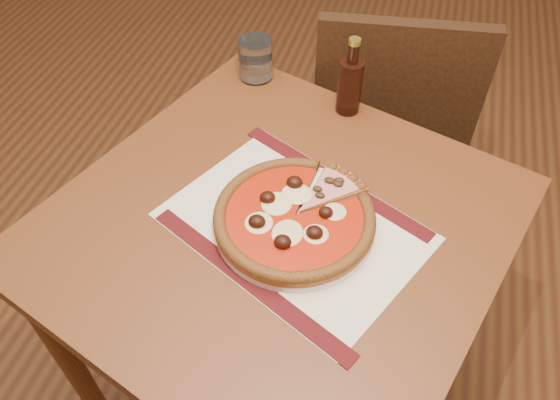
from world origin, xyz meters
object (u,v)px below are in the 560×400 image
object	(u,v)px
water_glass	(256,59)
table	(277,250)
bottle	(350,84)
pizza	(294,216)
plate	(294,223)
chair_far	(387,123)

from	to	relation	value
water_glass	table	bearing A→B (deg)	-67.40
table	bottle	size ratio (longest dim) A/B	5.54
pizza	bottle	world-z (taller)	bottle
pizza	water_glass	xyz separation A→B (m)	(-0.21, 0.44, 0.02)
plate	bottle	size ratio (longest dim) A/B	1.62
water_glass	chair_far	bearing A→B (deg)	32.50
plate	pizza	bearing A→B (deg)	-112.90
plate	water_glass	world-z (taller)	water_glass
chair_far	bottle	xyz separation A→B (m)	(-0.09, -0.27, 0.31)
table	water_glass	bearing A→B (deg)	112.60
table	plate	distance (m)	0.12
chair_far	plate	size ratio (longest dim) A/B	3.02
chair_far	pizza	bearing A→B (deg)	72.06
chair_far	table	bearing A→B (deg)	68.73
chair_far	water_glass	size ratio (longest dim) A/B	9.03
pizza	bottle	xyz separation A→B (m)	(0.03, 0.37, 0.04)
pizza	water_glass	bearing A→B (deg)	116.03
table	chair_far	bearing A→B (deg)	76.66
chair_far	plate	distance (m)	0.70
table	pizza	bearing A→B (deg)	-17.82
plate	bottle	bearing A→B (deg)	85.86
plate	pizza	size ratio (longest dim) A/B	0.99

